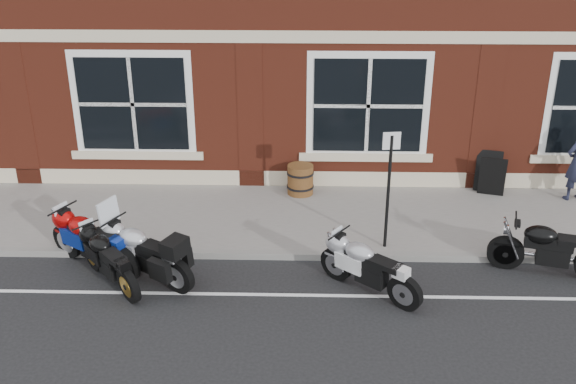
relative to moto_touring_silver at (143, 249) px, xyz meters
name	(u,v)px	position (x,y,z in m)	size (l,w,h in m)	color
ground	(293,302)	(2.50, -0.68, -0.55)	(80.00, 80.00, 0.00)	black
sidewalk	(296,217)	(2.50, 2.32, -0.49)	(30.00, 3.00, 0.12)	slate
kerb	(294,255)	(2.50, 0.74, -0.49)	(30.00, 0.16, 0.12)	slate
moto_touring_silver	(143,249)	(0.00, 0.00, 0.00)	(1.80, 1.20, 1.35)	black
moto_sport_red	(93,239)	(-0.95, 0.35, 0.00)	(1.83, 1.28, 0.95)	black
moto_sport_black	(110,257)	(-0.52, -0.17, -0.06)	(1.34, 1.51, 0.86)	black
moto_sport_silver	(369,265)	(3.72, -0.35, -0.05)	(1.54, 1.36, 0.87)	black
moto_naked_black	(548,246)	(6.80, 0.33, -0.02)	(1.98, 0.68, 0.91)	black
a_board_sign	(490,174)	(6.65, 3.52, 0.03)	(0.54, 0.36, 0.91)	black
barrel_planter	(300,179)	(2.59, 3.41, -0.10)	(0.58, 0.58, 0.65)	#453312
parking_sign	(389,182)	(4.14, 1.02, 0.83)	(0.31, 0.06, 2.17)	black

